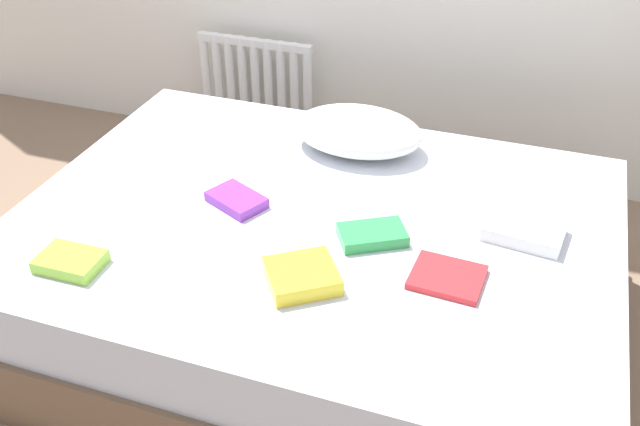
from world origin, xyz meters
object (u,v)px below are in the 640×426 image
at_px(textbook_green, 372,235).
at_px(bed, 315,275).
at_px(textbook_lime, 71,262).
at_px(textbook_red, 447,277).
at_px(radiator, 256,85).
at_px(textbook_white, 525,230).
at_px(textbook_yellow, 302,276).
at_px(pillow, 357,131).
at_px(textbook_purple, 237,200).

bearing_deg(textbook_green, bed, 132.10).
distance_m(textbook_lime, textbook_red, 1.12).
relative_size(radiator, textbook_white, 2.46).
distance_m(textbook_lime, textbook_yellow, 0.70).
xyz_separation_m(pillow, textbook_green, (0.22, -0.55, -0.06)).
height_order(radiator, pillow, pillow).
xyz_separation_m(textbook_green, textbook_yellow, (-0.14, -0.27, 0.01)).
relative_size(textbook_purple, textbook_red, 0.92).
height_order(textbook_green, textbook_yellow, textbook_yellow).
distance_m(textbook_red, textbook_green, 0.29).
distance_m(textbook_purple, textbook_lime, 0.58).
bearing_deg(textbook_lime, pillow, 57.75).
relative_size(pillow, textbook_yellow, 2.51).
xyz_separation_m(radiator, textbook_red, (1.22, -1.39, 0.16)).
distance_m(bed, textbook_red, 0.58).
relative_size(bed, textbook_lime, 10.58).
height_order(textbook_white, textbook_yellow, textbook_yellow).
distance_m(textbook_purple, textbook_red, 0.77).
distance_m(textbook_red, textbook_yellow, 0.43).
bearing_deg(bed, textbook_green, -17.42).
height_order(bed, textbook_green, textbook_green).
distance_m(bed, radiator, 1.41).
distance_m(bed, textbook_green, 0.35).
height_order(radiator, textbook_purple, radiator).
height_order(radiator, textbook_lime, radiator).
bearing_deg(textbook_white, radiator, 148.86).
relative_size(textbook_green, textbook_yellow, 1.05).
height_order(pillow, textbook_purple, pillow).
relative_size(textbook_white, textbook_yellow, 1.23).
xyz_separation_m(pillow, textbook_red, (0.48, -0.67, -0.07)).
xyz_separation_m(textbook_red, textbook_yellow, (-0.40, -0.15, 0.02)).
bearing_deg(textbook_yellow, pillow, 60.27).
bearing_deg(pillow, textbook_white, -29.40).
bearing_deg(textbook_white, pillow, 157.19).
relative_size(textbook_red, textbook_green, 1.01).
bearing_deg(textbook_red, textbook_lime, -160.71).
distance_m(pillow, textbook_white, 0.77).
relative_size(pillow, textbook_lime, 2.62).
distance_m(bed, textbook_purple, 0.39).
height_order(textbook_red, textbook_white, textbook_white).
relative_size(pillow, textbook_white, 2.04).
height_order(textbook_lime, textbook_red, textbook_lime).
distance_m(radiator, pillow, 1.05).
height_order(textbook_lime, textbook_white, textbook_white).
distance_m(pillow, textbook_red, 0.83).
distance_m(radiator, textbook_lime, 1.71).
bearing_deg(bed, textbook_lime, -140.52).
distance_m(radiator, textbook_yellow, 1.75).
height_order(textbook_purple, textbook_yellow, textbook_yellow).
xyz_separation_m(textbook_purple, textbook_red, (0.75, -0.17, -0.01)).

